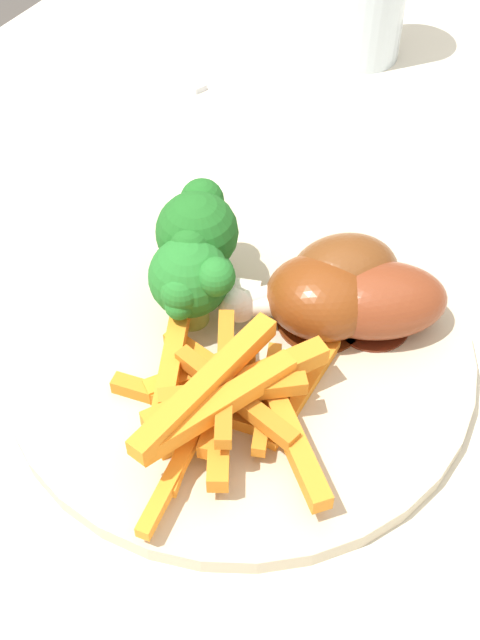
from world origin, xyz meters
The scene contains 9 objects.
dining_table centered at (0.00, 0.00, 0.61)m, with size 1.17×0.83×0.71m.
dinner_plate centered at (-0.06, 0.03, 0.71)m, with size 0.28×0.28×0.01m, color beige.
broccoli_floret_front centered at (-0.06, 0.06, 0.75)m, with size 0.05×0.05×0.06m.
broccoli_floret_middle centered at (-0.03, 0.07, 0.76)m, with size 0.06×0.05×0.07m.
carrot_fries_pile centered at (-0.11, 0.00, 0.74)m, with size 0.16×0.14×0.05m.
chicken_drumstick_near centered at (-0.02, 0.00, 0.74)m, with size 0.08×0.12×0.04m.
chicken_drumstick_far centered at (0.00, -0.01, 0.74)m, with size 0.11×0.10×0.05m.
chicken_drumstick_extra centered at (-0.01, -0.03, 0.74)m, with size 0.10×0.13×0.04m.
fork centered at (0.20, 0.29, 0.71)m, with size 0.19×0.01×0.01m, color silver.
Camera 1 is at (-0.32, -0.13, 1.08)m, focal length 45.01 mm.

